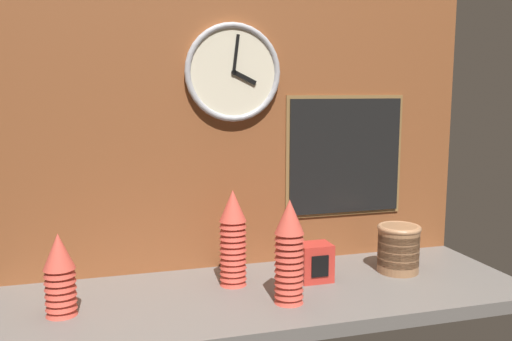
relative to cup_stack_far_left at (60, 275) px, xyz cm
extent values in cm
cube|color=slate|center=(57.83, 2.58, -13.25)|extent=(160.00, 56.00, 4.00)
cube|color=brown|center=(57.83, 29.08, 41.25)|extent=(160.00, 3.00, 105.00)
cone|color=#DB4C3D|center=(0.00, 0.00, -6.40)|extent=(8.33, 8.33, 9.70)
cone|color=#DB4C3D|center=(0.00, 0.00, -4.57)|extent=(8.33, 8.33, 9.70)
cone|color=#DB4C3D|center=(0.00, 0.00, -2.74)|extent=(8.33, 8.33, 9.70)
cone|color=#DB4C3D|center=(0.00, 0.00, -0.91)|extent=(8.33, 8.33, 9.70)
cone|color=#DB4C3D|center=(0.00, 0.00, 0.91)|extent=(8.33, 8.33, 9.70)
cone|color=#DB4C3D|center=(0.00, 0.00, 2.74)|extent=(8.33, 8.33, 9.70)
cone|color=#DB4C3D|center=(0.00, 0.00, 4.57)|extent=(8.33, 8.33, 9.70)
cone|color=#DB4C3D|center=(0.00, 0.00, 6.40)|extent=(8.33, 8.33, 9.70)
cone|color=#DB4C3D|center=(61.36, -8.80, -6.40)|extent=(8.33, 8.33, 9.70)
cone|color=#DB4C3D|center=(61.36, -8.80, -4.57)|extent=(8.33, 8.33, 9.70)
cone|color=#DB4C3D|center=(61.36, -8.80, -2.74)|extent=(8.33, 8.33, 9.70)
cone|color=#DB4C3D|center=(61.36, -8.80, -0.91)|extent=(8.33, 8.33, 9.70)
cone|color=#DB4C3D|center=(61.36, -8.80, 0.91)|extent=(8.33, 8.33, 9.70)
cone|color=#DB4C3D|center=(61.36, -8.80, 2.74)|extent=(8.33, 8.33, 9.70)
cone|color=#DB4C3D|center=(61.36, -8.80, 4.57)|extent=(8.33, 8.33, 9.70)
cone|color=#DB4C3D|center=(61.36, -8.80, 6.40)|extent=(8.33, 8.33, 9.70)
cone|color=#DB4C3D|center=(61.36, -8.80, 8.23)|extent=(8.33, 8.33, 9.70)
cone|color=#DB4C3D|center=(61.36, -8.80, 10.06)|extent=(8.33, 8.33, 9.70)
cone|color=#DB4C3D|center=(61.36, -8.80, 11.89)|extent=(8.33, 8.33, 9.70)
cone|color=#DB4C3D|center=(61.36, -8.80, 13.72)|extent=(8.33, 8.33, 9.70)
cone|color=#DB4C3D|center=(49.61, 9.41, -6.40)|extent=(8.33, 8.33, 9.70)
cone|color=#DB4C3D|center=(49.61, 9.41, -4.57)|extent=(8.33, 8.33, 9.70)
cone|color=#DB4C3D|center=(49.61, 9.41, -2.74)|extent=(8.33, 8.33, 9.70)
cone|color=#DB4C3D|center=(49.61, 9.41, -0.91)|extent=(8.33, 8.33, 9.70)
cone|color=#DB4C3D|center=(49.61, 9.41, 0.91)|extent=(8.33, 8.33, 9.70)
cone|color=#DB4C3D|center=(49.61, 9.41, 2.74)|extent=(8.33, 8.33, 9.70)
cone|color=#DB4C3D|center=(49.61, 9.41, 4.57)|extent=(8.33, 8.33, 9.70)
cone|color=#DB4C3D|center=(49.61, 9.41, 6.40)|extent=(8.33, 8.33, 9.70)
cone|color=#DB4C3D|center=(49.61, 9.41, 8.23)|extent=(8.33, 8.33, 9.70)
cone|color=#DB4C3D|center=(49.61, 9.41, 10.06)|extent=(8.33, 8.33, 9.70)
cone|color=#DB4C3D|center=(49.61, 9.41, 11.89)|extent=(8.33, 8.33, 9.70)
cone|color=#DB4C3D|center=(49.61, 9.41, 13.72)|extent=(8.33, 8.33, 9.70)
cylinder|color=#996B47|center=(104.93, 6.07, -8.76)|extent=(13.53, 13.53, 4.97)
cylinder|color=#996B47|center=(104.93, 6.07, -6.11)|extent=(13.53, 13.53, 4.97)
cylinder|color=#996B47|center=(104.93, 6.07, -3.46)|extent=(13.53, 13.53, 4.97)
cylinder|color=#996B47|center=(104.93, 6.07, -0.80)|extent=(13.53, 13.53, 4.97)
cylinder|color=#996B47|center=(104.93, 6.07, 1.85)|extent=(13.53, 13.53, 4.97)
torus|color=tan|center=(104.93, 6.07, 3.59)|extent=(14.24, 14.24, 1.79)
cylinder|color=beige|center=(54.02, 26.48, 54.02)|extent=(31.05, 1.80, 31.05)
torus|color=#B2B2B7|center=(54.02, 25.67, 54.02)|extent=(31.79, 1.98, 31.79)
cube|color=black|center=(57.51, 25.18, 52.33)|extent=(7.59, 0.60, 4.65)
cube|color=black|center=(54.79, 25.18, 60.03)|extent=(2.52, 0.60, 12.13)
cylinder|color=black|center=(54.02, 25.18, 54.02)|extent=(1.55, 0.60, 1.55)
cube|color=olive|center=(94.81, 27.20, 25.28)|extent=(44.17, 0.60, 42.71)
cube|color=black|center=(94.81, 26.78, 25.28)|extent=(41.77, 1.20, 40.31)
cube|color=red|center=(75.22, 5.91, -5.28)|extent=(10.15, 8.25, 11.95)
cube|color=black|center=(75.22, 1.58, -5.28)|extent=(5.58, 0.40, 6.69)
camera|label=1|loc=(11.81, -146.79, 48.65)|focal=38.00mm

